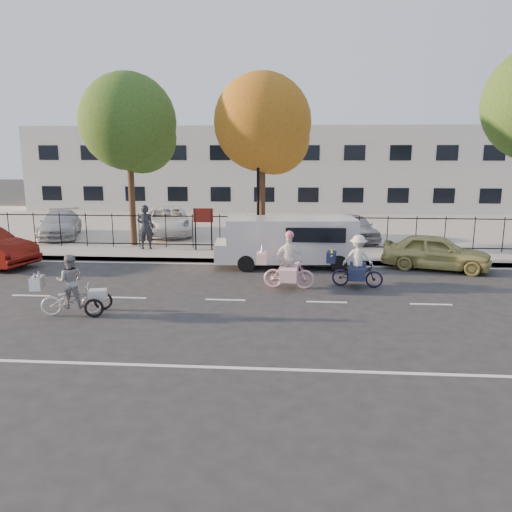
# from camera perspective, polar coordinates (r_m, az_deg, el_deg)

# --- Properties ---
(ground) EXTENTS (120.00, 120.00, 0.00)m
(ground) POSITION_cam_1_polar(r_m,az_deg,el_deg) (14.93, -3.52, -5.04)
(ground) COLOR #333334
(road_markings) EXTENTS (60.00, 9.52, 0.01)m
(road_markings) POSITION_cam_1_polar(r_m,az_deg,el_deg) (14.92, -3.52, -5.02)
(road_markings) COLOR silver
(road_markings) RESTS_ON ground
(curb) EXTENTS (60.00, 0.10, 0.15)m
(curb) POSITION_cam_1_polar(r_m,az_deg,el_deg) (19.76, -1.57, -0.56)
(curb) COLOR #A8A399
(curb) RESTS_ON ground
(sidewalk) EXTENTS (60.00, 2.20, 0.15)m
(sidewalk) POSITION_cam_1_polar(r_m,az_deg,el_deg) (20.78, -1.28, 0.07)
(sidewalk) COLOR #A8A399
(sidewalk) RESTS_ON ground
(parking_lot) EXTENTS (60.00, 15.60, 0.15)m
(parking_lot) POSITION_cam_1_polar(r_m,az_deg,el_deg) (29.52, 0.37, 3.64)
(parking_lot) COLOR #A8A399
(parking_lot) RESTS_ON ground
(iron_fence) EXTENTS (58.00, 0.06, 1.50)m
(iron_fence) POSITION_cam_1_polar(r_m,az_deg,el_deg) (21.71, -1.01, 2.80)
(iron_fence) COLOR black
(iron_fence) RESTS_ON sidewalk
(building) EXTENTS (34.00, 10.00, 6.00)m
(building) POSITION_cam_1_polar(r_m,az_deg,el_deg) (39.21, 1.38, 10.00)
(building) COLOR silver
(building) RESTS_ON ground
(lamppost) EXTENTS (0.36, 0.36, 4.33)m
(lamppost) POSITION_cam_1_polar(r_m,az_deg,el_deg) (21.03, 0.24, 8.57)
(lamppost) COLOR black
(lamppost) RESTS_ON sidewalk
(street_sign) EXTENTS (0.85, 0.06, 1.80)m
(street_sign) POSITION_cam_1_polar(r_m,az_deg,el_deg) (21.48, -6.05, 4.04)
(street_sign) COLOR black
(street_sign) RESTS_ON sidewalk
(zebra_trike) EXTENTS (1.95, 1.03, 1.67)m
(zebra_trike) POSITION_cam_1_polar(r_m,az_deg,el_deg) (14.31, -20.38, -3.86)
(zebra_trike) COLOR silver
(zebra_trike) RESTS_ON ground
(unicorn_bike) EXTENTS (1.87, 1.31, 1.88)m
(unicorn_bike) POSITION_cam_1_polar(r_m,az_deg,el_deg) (15.99, 3.69, -1.30)
(unicorn_bike) COLOR beige
(unicorn_bike) RESTS_ON ground
(bull_bike) EXTENTS (1.88, 1.30, 1.71)m
(bull_bike) POSITION_cam_1_polar(r_m,az_deg,el_deg) (16.50, 11.45, -1.16)
(bull_bike) COLOR black
(bull_bike) RESTS_ON ground
(white_van) EXTENTS (5.41, 2.18, 1.88)m
(white_van) POSITION_cam_1_polar(r_m,az_deg,el_deg) (18.93, 3.71, 1.84)
(white_van) COLOR white
(white_van) RESTS_ON ground
(gold_sedan) EXTENTS (4.15, 2.59, 1.32)m
(gold_sedan) POSITION_cam_1_polar(r_m,az_deg,el_deg) (19.74, 19.86, 0.45)
(gold_sedan) COLOR tan
(gold_sedan) RESTS_ON ground
(pedestrian) EXTENTS (0.74, 0.52, 1.93)m
(pedestrian) POSITION_cam_1_polar(r_m,az_deg,el_deg) (22.12, -12.52, 3.25)
(pedestrian) COLOR black
(pedestrian) RESTS_ON sidewalk
(lot_car_a) EXTENTS (3.00, 4.65, 1.25)m
(lot_car_a) POSITION_cam_1_polar(r_m,az_deg,el_deg) (26.62, -21.48, 3.41)
(lot_car_a) COLOR #B2B6BA
(lot_car_a) RESTS_ON parking_lot
(lot_car_b) EXTENTS (3.70, 5.44, 1.38)m
(lot_car_b) POSITION_cam_1_polar(r_m,az_deg,el_deg) (25.98, -10.14, 4.01)
(lot_car_b) COLOR white
(lot_car_b) RESTS_ON parking_lot
(lot_car_d) EXTENTS (2.39, 3.94, 1.25)m
(lot_car_d) POSITION_cam_1_polar(r_m,az_deg,el_deg) (24.21, 11.14, 3.24)
(lot_car_d) COLOR #9E9EA5
(lot_car_d) RESTS_ON parking_lot
(tree_west) EXTENTS (4.19, 4.19, 7.67)m
(tree_west) POSITION_cam_1_polar(r_m,az_deg,el_deg) (23.01, -14.01, 14.16)
(tree_west) COLOR #442D1D
(tree_west) RESTS_ON ground
(tree_mid) EXTENTS (4.15, 4.15, 7.61)m
(tree_mid) POSITION_cam_1_polar(r_m,az_deg,el_deg) (21.87, 1.12, 14.51)
(tree_mid) COLOR #442D1D
(tree_mid) RESTS_ON ground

